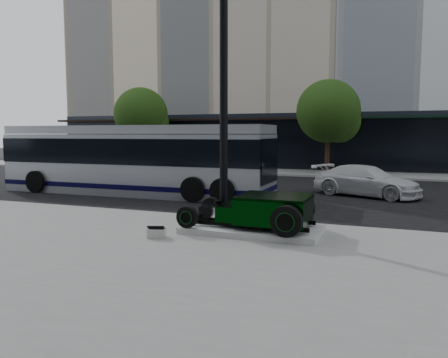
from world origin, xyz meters
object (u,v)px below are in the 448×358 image
at_px(transit_bus, 134,159).
at_px(white_sedan, 366,181).
at_px(hot_rod, 266,210).
at_px(lamppost, 224,97).

relative_size(transit_bus, white_sedan, 2.76).
xyz_separation_m(hot_rod, white_sedan, (1.97, 8.51, -0.06)).
bearing_deg(lamppost, hot_rod, -34.84).
bearing_deg(white_sedan, hot_rod, -170.90).
bearing_deg(transit_bus, hot_rod, -37.89).
distance_m(hot_rod, white_sedan, 8.73).
xyz_separation_m(lamppost, transit_bus, (-5.94, 4.75, -2.12)).
relative_size(hot_rod, lamppost, 0.43).
distance_m(transit_bus, white_sedan, 9.85).
distance_m(hot_rod, transit_bus, 9.50).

